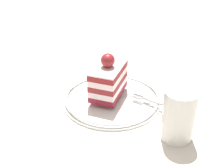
{
  "coord_description": "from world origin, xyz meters",
  "views": [
    {
      "loc": [
        -0.53,
        -0.24,
        0.38
      ],
      "look_at": [
        -0.02,
        0.01,
        0.04
      ],
      "focal_mm": 46.63,
      "sensor_mm": 36.0,
      "label": 1
    }
  ],
  "objects_px": {
    "fork": "(154,102)",
    "drink_glass_far": "(178,117)",
    "cake_slice": "(108,79)",
    "folded_napkin": "(177,54)",
    "dessert_plate": "(112,98)"
  },
  "relations": [
    {
      "from": "folded_napkin",
      "to": "fork",
      "type": "bearing_deg",
      "value": -174.34
    },
    {
      "from": "fork",
      "to": "drink_glass_far",
      "type": "xyz_separation_m",
      "value": [
        -0.07,
        -0.07,
        0.03
      ]
    },
    {
      "from": "cake_slice",
      "to": "drink_glass_far",
      "type": "height_order",
      "value": "cake_slice"
    },
    {
      "from": "dessert_plate",
      "to": "drink_glass_far",
      "type": "xyz_separation_m",
      "value": [
        -0.06,
        -0.17,
        0.04
      ]
    },
    {
      "from": "folded_napkin",
      "to": "drink_glass_far",
      "type": "bearing_deg",
      "value": -165.0
    },
    {
      "from": "dessert_plate",
      "to": "folded_napkin",
      "type": "distance_m",
      "value": 0.33
    },
    {
      "from": "fork",
      "to": "drink_glass_far",
      "type": "bearing_deg",
      "value": -136.12
    },
    {
      "from": "fork",
      "to": "drink_glass_far",
      "type": "relative_size",
      "value": 1.09
    },
    {
      "from": "fork",
      "to": "folded_napkin",
      "type": "bearing_deg",
      "value": 5.66
    },
    {
      "from": "folded_napkin",
      "to": "dessert_plate",
      "type": "bearing_deg",
      "value": 167.81
    },
    {
      "from": "cake_slice",
      "to": "folded_napkin",
      "type": "distance_m",
      "value": 0.33
    },
    {
      "from": "dessert_plate",
      "to": "drink_glass_far",
      "type": "distance_m",
      "value": 0.19
    },
    {
      "from": "folded_napkin",
      "to": "cake_slice",
      "type": "bearing_deg",
      "value": 165.92
    },
    {
      "from": "drink_glass_far",
      "to": "folded_napkin",
      "type": "xyz_separation_m",
      "value": [
        0.38,
        0.1,
        -0.05
      ]
    },
    {
      "from": "dessert_plate",
      "to": "drink_glass_far",
      "type": "height_order",
      "value": "drink_glass_far"
    }
  ]
}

